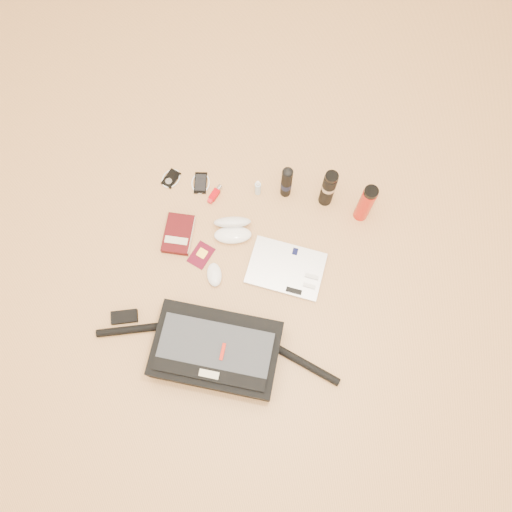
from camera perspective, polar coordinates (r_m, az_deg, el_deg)
name	(u,v)px	position (r m, az deg, el deg)	size (l,w,h in m)	color
ground	(241,288)	(2.08, -1.76, -3.63)	(4.00, 4.00, 0.00)	tan
messenger_bag	(216,350)	(1.97, -4.63, -10.67)	(0.99, 0.30, 0.14)	black
laptop	(286,269)	(2.09, 3.47, -1.45)	(0.33, 0.24, 0.03)	silver
book	(179,234)	(2.16, -8.83, 2.49)	(0.13, 0.18, 0.03)	#40080B
passport	(201,255)	(2.13, -6.29, 0.11)	(0.11, 0.13, 0.01)	#4E0517
mouse	(214,275)	(2.08, -4.79, -2.14)	(0.09, 0.12, 0.03)	white
sunglasses_case	(233,229)	(2.13, -2.70, 3.14)	(0.19, 0.17, 0.09)	white
ipod	(171,179)	(2.29, -9.70, 8.72)	(0.10, 0.10, 0.01)	black
phone	(201,183)	(2.26, -6.35, 8.30)	(0.09, 0.11, 0.01)	black
inhaler	(215,194)	(2.22, -4.72, 7.07)	(0.05, 0.10, 0.03)	#A8030A
spray_bottle	(258,188)	(2.19, 0.21, 7.77)	(0.03, 0.03, 0.10)	#BDDFF9
aerosol_can	(287,182)	(2.15, 3.51, 8.44)	(0.05, 0.05, 0.20)	black
thermos_black	(328,188)	(2.14, 8.26, 7.66)	(0.07, 0.07, 0.23)	black
thermos_red	(366,204)	(2.13, 12.41, 5.88)	(0.06, 0.06, 0.24)	#B7190F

